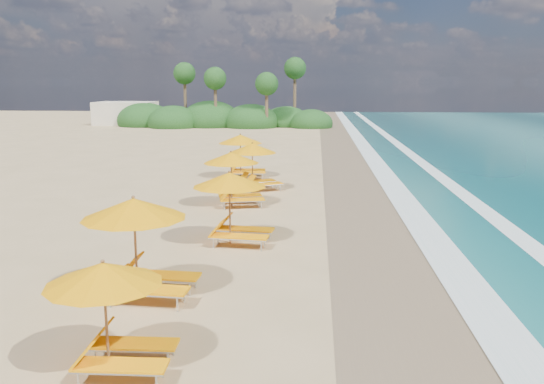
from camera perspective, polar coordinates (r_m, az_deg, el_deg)
The scene contains 11 objects.
ground at distance 20.70m, azimuth 0.00°, elevation -3.26°, with size 160.00×160.00×0.00m, color tan.
wet_sand at distance 20.78m, azimuth 11.08°, elevation -3.40°, with size 4.00×160.00×0.01m, color #7D674A.
surf_foam at distance 21.26m, azimuth 18.34°, elevation -3.38°, with size 4.00×160.00×0.01m.
station_0 at distance 10.51m, azimuth -15.83°, elevation -11.49°, with size 2.30×2.13×2.11m.
station_1 at distance 13.74m, azimuth -13.07°, elevation -4.91°, with size 2.84×2.65×2.53m.
station_2 at distance 17.92m, azimuth -3.78°, elevation -1.13°, with size 2.76×2.60×2.40m.
station_3 at distance 23.40m, azimuth -3.73°, elevation 1.73°, with size 2.91×2.81×2.37m.
station_4 at distance 26.87m, azimuth -1.66°, elevation 2.95°, with size 3.12×3.12×2.36m.
station_5 at distance 30.44m, azimuth -2.89°, elevation 4.00°, with size 2.78×2.61×2.44m.
treeline at distance 66.63m, azimuth -5.48°, elevation 7.53°, with size 25.80×8.80×9.74m.
beach_building at distance 72.06m, azimuth -14.72°, elevation 7.81°, with size 7.00×5.00×2.80m, color beige.
Camera 1 is at (1.58, -19.99, 5.15)m, focal length 36.77 mm.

